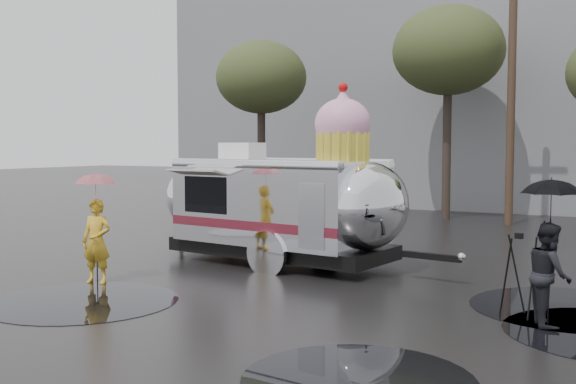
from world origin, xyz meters
The scene contains 13 objects.
ground centered at (0.00, 0.00, 0.00)m, with size 120.00×120.00×0.00m, color black.
puddles centered at (2.41, -0.54, 0.01)m, with size 15.21×8.19×0.01m.
grey_building centered at (-4.00, 24.00, 6.50)m, with size 22.00×12.00×13.00m, color slate.
utility_pole centered at (2.50, 14.00, 4.62)m, with size 1.60×0.28×9.00m.
tree_left centered at (-7.00, 13.00, 5.48)m, with size 3.64×3.64×6.95m.
tree_mid centered at (0.00, 15.00, 6.34)m, with size 4.20×4.20×8.03m.
barricade_row centered at (-5.55, 9.96, 0.52)m, with size 4.30×0.80×1.00m.
airstream_trailer centered at (-0.79, 3.48, 1.50)m, with size 7.88×3.31×4.27m.
person_left centered at (-3.08, -0.30, 0.86)m, with size 0.62×0.41×1.72m, color gold.
umbrella_pink centered at (-3.08, -0.30, 1.91)m, with size 1.06×1.06×2.27m.
person_right centered at (5.48, 0.58, 0.81)m, with size 0.78×0.43×1.62m, color black.
umbrella_black centered at (5.48, 0.58, 1.94)m, with size 1.13×1.13×2.32m.
tripod centered at (4.97, 0.92, 0.81)m, with size 0.56×0.56×1.40m.
Camera 1 is at (6.79, -10.45, 2.82)m, focal length 42.00 mm.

